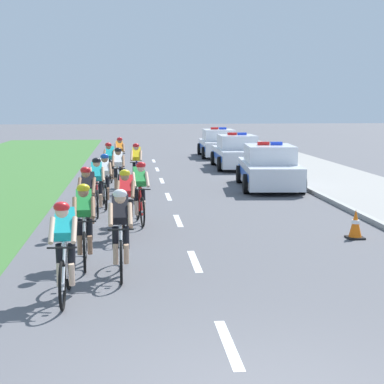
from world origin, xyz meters
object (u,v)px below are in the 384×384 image
object	(u,v)px
cyclist_lead	(65,248)
cyclist_sixth	(140,191)
cyclist_second	(121,230)
cyclist_fifth	(88,198)
cyclist_fourth	(126,202)
police_car_second	(237,153)
cyclist_eleventh	(137,164)
cyclist_eighth	(104,179)
cyclist_tenth	(110,163)
cyclist_third	(84,223)
police_car_third	(218,144)
traffic_cone_near	(355,224)
cyclist_ninth	(118,170)
police_car_nearest	(269,168)
cyclist_twelfth	(120,155)
cyclist_seventh	(97,185)

from	to	relation	value
cyclist_lead	cyclist_sixth	size ratio (longest dim) A/B	1.00
cyclist_second	cyclist_fifth	bearing A→B (deg)	102.27
cyclist_fourth	police_car_second	distance (m)	14.93
cyclist_lead	cyclist_eleventh	bearing A→B (deg)	84.59
cyclist_eighth	police_car_second	xyz separation A→B (m)	(5.46, 10.02, -0.11)
cyclist_tenth	police_car_second	world-z (taller)	police_car_second
cyclist_third	cyclist_lead	bearing A→B (deg)	-94.39
police_car_third	cyclist_fourth	bearing A→B (deg)	-103.59
cyclist_eighth	traffic_cone_near	bearing A→B (deg)	-39.87
police_car_third	traffic_cone_near	size ratio (longest dim) A/B	6.95
cyclist_eighth	cyclist_ninth	bearing A→B (deg)	81.51
cyclist_lead	cyclist_fourth	bearing A→B (deg)	78.14
cyclist_third	cyclist_ninth	world-z (taller)	same
cyclist_eighth	police_car_nearest	bearing A→B (deg)	32.20
cyclist_sixth	cyclist_twelfth	world-z (taller)	same
cyclist_lead	police_car_third	distance (m)	24.81
cyclist_fifth	cyclist_eighth	world-z (taller)	same
police_car_third	police_car_nearest	bearing A→B (deg)	-90.01
cyclist_fourth	cyclist_ninth	distance (m)	6.43
cyclist_eleventh	cyclist_fourth	bearing A→B (deg)	-92.13
cyclist_twelfth	police_car_second	distance (m)	5.52
cyclist_lead	cyclist_eighth	world-z (taller)	same
police_car_second	traffic_cone_near	size ratio (longest dim) A/B	6.94
police_car_nearest	police_car_third	world-z (taller)	same
cyclist_second	cyclist_fifth	xyz separation A→B (m)	(-0.79, 3.62, 0.00)
cyclist_eighth	police_car_third	bearing A→B (deg)	71.02
cyclist_second	police_car_second	world-z (taller)	police_car_second
cyclist_sixth	cyclist_fifth	bearing A→B (deg)	-139.83
cyclist_third	cyclist_sixth	distance (m)	4.03
cyclist_lead	cyclist_tenth	world-z (taller)	same
cyclist_tenth	cyclist_seventh	bearing A→B (deg)	-91.28
cyclist_tenth	traffic_cone_near	distance (m)	10.97
cyclist_lead	cyclist_second	world-z (taller)	same
cyclist_sixth	cyclist_tenth	bearing A→B (deg)	97.53
cyclist_third	police_car_third	bearing A→B (deg)	75.95
cyclist_lead	cyclist_second	bearing A→B (deg)	56.08
cyclist_seventh	police_car_third	bearing A→B (deg)	71.84
cyclist_tenth	traffic_cone_near	bearing A→B (deg)	-59.55
cyclist_eighth	police_car_second	size ratio (longest dim) A/B	0.39
cyclist_lead	cyclist_fifth	xyz separation A→B (m)	(0.02, 4.82, 0.00)
cyclist_seventh	cyclist_twelfth	xyz separation A→B (m)	(0.44, 9.28, 0.00)
cyclist_sixth	cyclist_lead	bearing A→B (deg)	-101.66
cyclist_eighth	cyclist_ninth	world-z (taller)	same
cyclist_fifth	traffic_cone_near	distance (m)	5.92
cyclist_fourth	cyclist_eighth	bearing A→B (deg)	98.70
cyclist_ninth	police_car_nearest	size ratio (longest dim) A/B	0.38
cyclist_twelfth	police_car_nearest	distance (m)	6.95
cyclist_tenth	police_car_nearest	size ratio (longest dim) A/B	0.38
cyclist_fourth	cyclist_seventh	bearing A→B (deg)	104.90
cyclist_ninth	cyclist_fourth	bearing A→B (deg)	-87.50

